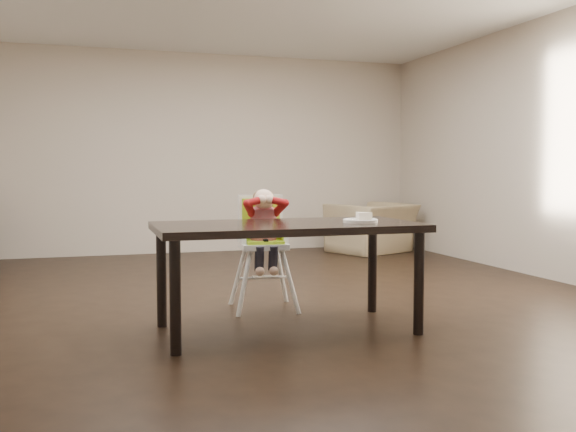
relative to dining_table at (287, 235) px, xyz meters
name	(u,v)px	position (x,y,z in m)	size (l,w,h in m)	color
ground	(274,300)	(0.20, 1.02, -0.67)	(7.00, 7.00, 0.00)	black
room_walls	(273,82)	(0.20, 1.02, 1.18)	(6.02, 7.02, 2.71)	#C2B3A1
dining_table	(287,235)	(0.00, 0.00, 0.00)	(1.80, 0.90, 0.75)	black
high_chair	(263,225)	(0.03, 0.74, 0.01)	(0.44, 0.44, 0.96)	white
plate	(361,219)	(0.51, -0.10, 0.10)	(0.29, 0.29, 0.07)	white
armchair	(372,220)	(2.40, 3.79, -0.22)	(1.02, 0.66, 0.89)	tan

